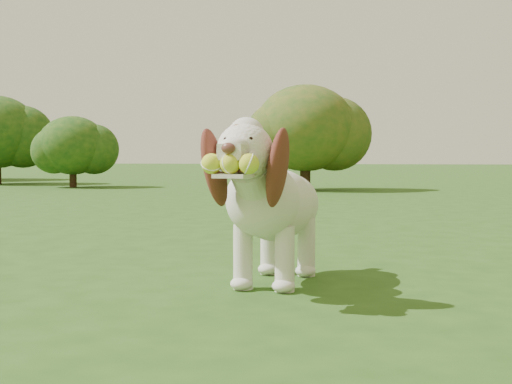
# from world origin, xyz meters

# --- Properties ---
(ground) EXTENTS (80.00, 80.00, 0.00)m
(ground) POSITION_xyz_m (0.00, 0.00, 0.00)
(ground) COLOR #254914
(ground) RESTS_ON ground
(dog) EXTENTS (0.43, 1.08, 0.70)m
(dog) POSITION_xyz_m (-0.06, -0.08, 0.37)
(dog) COLOR silver
(dog) RESTS_ON ground
(shrub_a) EXTENTS (1.18, 1.18, 1.23)m
(shrub_a) POSITION_xyz_m (-4.89, 8.40, 0.72)
(shrub_a) COLOR #382314
(shrub_a) RESTS_ON ground
(shrub_b) EXTENTS (1.61, 1.61, 1.67)m
(shrub_b) POSITION_xyz_m (-0.85, 8.16, 0.98)
(shrub_b) COLOR #382314
(shrub_b) RESTS_ON ground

